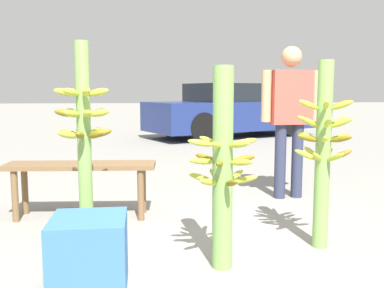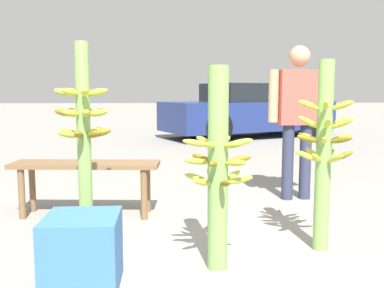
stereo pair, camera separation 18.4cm
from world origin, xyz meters
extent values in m
plane|color=gray|center=(0.00, 0.00, 0.00)|extent=(80.00, 80.00, 0.00)
cylinder|color=#7AA851|center=(-0.94, 0.54, 0.77)|extent=(0.10, 0.10, 1.53)
ellipsoid|color=#ADB733|center=(-0.90, 0.42, 1.17)|extent=(0.10, 0.17, 0.08)
ellipsoid|color=#ADB733|center=(-0.83, 0.49, 1.17)|extent=(0.17, 0.10, 0.08)
ellipsoid|color=#ADB733|center=(-0.84, 0.60, 1.17)|extent=(0.16, 0.13, 0.08)
ellipsoid|color=#ADB733|center=(-0.93, 0.66, 1.17)|extent=(0.07, 0.17, 0.08)
ellipsoid|color=#ADB733|center=(-1.03, 0.62, 1.17)|extent=(0.15, 0.15, 0.08)
ellipsoid|color=#ADB733|center=(-1.07, 0.52, 1.17)|extent=(0.17, 0.07, 0.08)
ellipsoid|color=#ADB733|center=(-1.01, 0.43, 1.17)|extent=(0.13, 0.16, 0.08)
ellipsoid|color=#ADB733|center=(-0.84, 0.60, 1.02)|extent=(0.16, 0.13, 0.08)
ellipsoid|color=#ADB733|center=(-0.93, 0.66, 1.02)|extent=(0.07, 0.17, 0.08)
ellipsoid|color=#ADB733|center=(-1.03, 0.62, 1.02)|extent=(0.15, 0.15, 0.08)
ellipsoid|color=#736414|center=(-1.07, 0.52, 1.02)|extent=(0.17, 0.07, 0.08)
ellipsoid|color=#ADB733|center=(-1.01, 0.43, 1.02)|extent=(0.13, 0.16, 0.08)
ellipsoid|color=#ADB733|center=(-0.90, 0.42, 1.02)|extent=(0.10, 0.17, 0.08)
ellipsoid|color=#ADB733|center=(-0.83, 0.49, 1.02)|extent=(0.17, 0.10, 0.08)
ellipsoid|color=#736414|center=(-0.96, 0.41, 0.87)|extent=(0.07, 0.17, 0.09)
ellipsoid|color=#736414|center=(-0.86, 0.45, 0.87)|extent=(0.15, 0.15, 0.09)
ellipsoid|color=#736414|center=(-0.82, 0.55, 0.87)|extent=(0.17, 0.07, 0.09)
ellipsoid|color=#ADB733|center=(-0.88, 0.64, 0.87)|extent=(0.13, 0.17, 0.09)
ellipsoid|color=#ADB733|center=(-0.99, 0.65, 0.87)|extent=(0.10, 0.17, 0.09)
ellipsoid|color=#ADB733|center=(-1.06, 0.57, 0.87)|extent=(0.17, 0.10, 0.09)
ellipsoid|color=#ADB733|center=(-1.05, 0.47, 0.87)|extent=(0.16, 0.13, 0.09)
cylinder|color=#7AA851|center=(-0.01, 0.10, 0.67)|extent=(0.13, 0.13, 1.34)
ellipsoid|color=#ADB733|center=(-0.08, 0.22, 0.85)|extent=(0.13, 0.17, 0.07)
ellipsoid|color=#ADB733|center=(-0.15, 0.09, 0.85)|extent=(0.18, 0.05, 0.07)
ellipsoid|color=#ADB733|center=(-0.07, -0.03, 0.85)|extent=(0.12, 0.18, 0.07)
ellipsoid|color=#ADB733|center=(0.07, -0.03, 0.85)|extent=(0.13, 0.17, 0.07)
ellipsoid|color=#ADB733|center=(0.14, 0.10, 0.85)|extent=(0.18, 0.05, 0.07)
ellipsoid|color=#ADB733|center=(0.06, 0.23, 0.85)|extent=(0.12, 0.18, 0.07)
ellipsoid|color=#ADB733|center=(0.09, -0.01, 0.73)|extent=(0.15, 0.16, 0.06)
ellipsoid|color=#736414|center=(0.14, 0.13, 0.73)|extent=(0.18, 0.08, 0.06)
ellipsoid|color=#736414|center=(0.04, 0.24, 0.73)|extent=(0.09, 0.18, 0.06)
ellipsoid|color=#736414|center=(-0.10, 0.21, 0.73)|extent=(0.15, 0.16, 0.06)
ellipsoid|color=#ADB733|center=(-0.15, 0.07, 0.73)|extent=(0.18, 0.08, 0.06)
ellipsoid|color=#736414|center=(-0.05, -0.04, 0.73)|extent=(0.09, 0.18, 0.06)
ellipsoid|color=#ADB733|center=(0.13, 0.05, 0.61)|extent=(0.18, 0.09, 0.08)
ellipsoid|color=#ADB733|center=(0.10, 0.19, 0.61)|extent=(0.16, 0.15, 0.08)
ellipsoid|color=#ADB733|center=(-0.03, 0.24, 0.61)|extent=(0.07, 0.18, 0.08)
ellipsoid|color=#ADB733|center=(-0.14, 0.14, 0.61)|extent=(0.18, 0.09, 0.08)
ellipsoid|color=#ADB733|center=(-0.11, 0.00, 0.61)|extent=(0.16, 0.15, 0.08)
ellipsoid|color=#736414|center=(0.02, -0.05, 0.61)|extent=(0.07, 0.18, 0.08)
cylinder|color=#7AA851|center=(0.81, 0.39, 0.70)|extent=(0.11, 0.11, 1.40)
ellipsoid|color=#ADB733|center=(0.76, 0.26, 1.08)|extent=(0.10, 0.18, 0.10)
ellipsoid|color=#ADB733|center=(0.89, 0.28, 1.08)|extent=(0.14, 0.16, 0.10)
ellipsoid|color=#736414|center=(0.94, 0.41, 1.08)|extent=(0.18, 0.07, 0.10)
ellipsoid|color=#ADB733|center=(0.85, 0.51, 1.08)|extent=(0.10, 0.18, 0.10)
ellipsoid|color=#ADB733|center=(0.72, 0.49, 1.08)|extent=(0.14, 0.16, 0.10)
ellipsoid|color=#ADB733|center=(0.68, 0.36, 1.08)|extent=(0.18, 0.07, 0.10)
ellipsoid|color=#ADB733|center=(0.71, 0.47, 0.95)|extent=(0.15, 0.15, 0.11)
ellipsoid|color=#ADB733|center=(0.68, 0.35, 0.95)|extent=(0.18, 0.09, 0.11)
ellipsoid|color=#ADB733|center=(0.78, 0.26, 0.95)|extent=(0.08, 0.18, 0.11)
ellipsoid|color=#ADB733|center=(0.90, 0.30, 0.95)|extent=(0.15, 0.15, 0.11)
ellipsoid|color=#ADB733|center=(0.93, 0.42, 0.95)|extent=(0.18, 0.09, 0.11)
ellipsoid|color=#ADB733|center=(0.83, 0.51, 0.95)|extent=(0.08, 0.18, 0.11)
ellipsoid|color=#ADB733|center=(0.85, 0.51, 0.84)|extent=(0.10, 0.18, 0.08)
ellipsoid|color=#ADB733|center=(0.72, 0.49, 0.84)|extent=(0.14, 0.16, 0.08)
ellipsoid|color=#736414|center=(0.67, 0.36, 0.84)|extent=(0.18, 0.07, 0.08)
ellipsoid|color=#ADB733|center=(0.76, 0.26, 0.84)|extent=(0.10, 0.18, 0.08)
ellipsoid|color=#736414|center=(0.89, 0.28, 0.84)|extent=(0.14, 0.16, 0.08)
ellipsoid|color=#ADB733|center=(0.94, 0.41, 0.84)|extent=(0.18, 0.07, 0.08)
ellipsoid|color=#ADB733|center=(0.72, 0.29, 0.71)|extent=(0.15, 0.16, 0.11)
ellipsoid|color=#ADB733|center=(0.85, 0.26, 0.71)|extent=(0.09, 0.18, 0.11)
ellipsoid|color=#736414|center=(0.93, 0.36, 0.71)|extent=(0.18, 0.08, 0.11)
ellipsoid|color=#ADB733|center=(0.89, 0.48, 0.71)|extent=(0.15, 0.16, 0.11)
ellipsoid|color=#ADB733|center=(0.77, 0.51, 0.71)|extent=(0.09, 0.18, 0.11)
ellipsoid|color=#ADB733|center=(0.68, 0.41, 0.71)|extent=(0.18, 0.08, 0.11)
cylinder|color=#2D334C|center=(0.98, 1.88, 0.41)|extent=(0.13, 0.13, 0.82)
cylinder|color=#2D334C|center=(1.18, 1.89, 0.41)|extent=(0.13, 0.13, 0.82)
cube|color=#BF4C3F|center=(1.08, 1.88, 1.11)|extent=(0.46, 0.23, 0.58)
cylinder|color=tan|center=(0.80, 1.86, 1.12)|extent=(0.11, 0.11, 0.55)
cylinder|color=tan|center=(1.36, 1.90, 1.12)|extent=(0.11, 0.11, 0.55)
sphere|color=tan|center=(1.08, 1.88, 1.54)|extent=(0.22, 0.22, 0.22)
cube|color=brown|center=(-1.10, 1.39, 0.49)|extent=(1.40, 0.46, 0.04)
cylinder|color=brown|center=(-1.65, 1.56, 0.24)|extent=(0.06, 0.06, 0.47)
cylinder|color=brown|center=(-0.52, 1.47, 0.24)|extent=(0.06, 0.06, 0.47)
cylinder|color=brown|center=(-1.67, 1.31, 0.24)|extent=(0.06, 0.06, 0.47)
cylinder|color=brown|center=(-0.54, 1.22, 0.24)|extent=(0.06, 0.06, 0.47)
cube|color=navy|center=(1.81, 8.29, 0.55)|extent=(4.72, 3.31, 0.72)
cube|color=black|center=(1.97, 8.36, 1.14)|extent=(2.85, 2.39, 0.46)
cylinder|color=black|center=(0.86, 7.04, 0.35)|extent=(0.72, 0.46, 0.70)
cylinder|color=black|center=(0.25, 8.43, 0.35)|extent=(0.72, 0.46, 0.70)
cylinder|color=black|center=(3.37, 8.14, 0.35)|extent=(0.72, 0.46, 0.70)
cylinder|color=black|center=(2.76, 9.53, 0.35)|extent=(0.72, 0.46, 0.70)
cube|color=#386BB2|center=(-0.85, -0.12, 0.22)|extent=(0.44, 0.44, 0.44)
camera|label=1|loc=(-0.53, -2.61, 1.18)|focal=40.00mm
camera|label=2|loc=(-0.35, -2.63, 1.18)|focal=40.00mm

